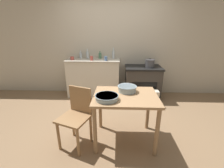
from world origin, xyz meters
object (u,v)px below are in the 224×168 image
object	(u,v)px
flour_sack	(152,98)
stock_pot	(150,63)
stove	(142,82)
mixing_bowl_large	(127,88)
bottle_far_left	(81,55)
bottle_left	(100,56)
cup_center_right	(106,59)
chair	(77,115)
cup_center	(92,58)
cup_mid_right	(72,58)
bottle_mid_left	(113,54)
bottle_center_left	(88,55)
work_table	(125,103)
mixing_bowl_small	(107,97)

from	to	relation	value
flour_sack	stock_pot	bearing A→B (deg)	92.71
stove	mixing_bowl_large	bearing A→B (deg)	-107.54
flour_sack	bottle_far_left	size ratio (longest dim) A/B	1.75
bottle_left	cup_center_right	bearing A→B (deg)	-59.57
flour_sack	chair	bearing A→B (deg)	-136.80
cup_center	cup_mid_right	bearing A→B (deg)	172.65
bottle_mid_left	stove	bearing A→B (deg)	-18.05
bottle_far_left	bottle_center_left	world-z (taller)	bottle_center_left
flour_sack	bottle_left	world-z (taller)	bottle_left
bottle_left	cup_mid_right	world-z (taller)	bottle_left
bottle_left	cup_center_right	distance (m)	0.34
chair	mixing_bowl_large	xyz separation A→B (m)	(0.73, 0.23, 0.33)
work_table	cup_mid_right	xyz separation A→B (m)	(-1.24, 1.68, 0.36)
work_table	mixing_bowl_large	distance (m)	0.23
chair	bottle_center_left	size ratio (longest dim) A/B	3.56
stock_pot	bottle_mid_left	world-z (taller)	bottle_mid_left
bottle_center_left	work_table	bearing A→B (deg)	-64.76
mixing_bowl_small	stove	bearing A→B (deg)	67.15
mixing_bowl_large	bottle_left	distance (m)	1.86
work_table	stock_pot	bearing A→B (deg)	68.09
chair	cup_center	world-z (taller)	cup_center
bottle_left	cup_center	xyz separation A→B (m)	(-0.17, -0.27, -0.02)
chair	bottle_center_left	world-z (taller)	bottle_center_left
bottle_far_left	cup_mid_right	distance (m)	0.28
work_table	cup_center	bearing A→B (deg)	114.80
bottle_far_left	bottle_left	world-z (taller)	bottle_far_left
bottle_left	cup_mid_right	bearing A→B (deg)	-162.97
flour_sack	stock_pot	world-z (taller)	stock_pot
bottle_left	bottle_center_left	xyz separation A→B (m)	(-0.33, 0.03, 0.02)
stock_pot	bottle_far_left	xyz separation A→B (m)	(-1.73, 0.29, 0.14)
chair	cup_center_right	distance (m)	1.79
bottle_center_left	bottle_mid_left	bearing A→B (deg)	-0.66
bottle_center_left	cup_center_right	distance (m)	0.60
flour_sack	cup_mid_right	size ratio (longest dim) A/B	4.07
bottle_center_left	cup_center	bearing A→B (deg)	-62.42
stove	mixing_bowl_large	world-z (taller)	mixing_bowl_large
work_table	stock_pot	distance (m)	1.76
work_table	mixing_bowl_small	bearing A→B (deg)	-148.32
flour_sack	bottle_far_left	world-z (taller)	bottle_far_left
bottle_far_left	mixing_bowl_small	bearing A→B (deg)	-68.21
mixing_bowl_small	bottle_center_left	distance (m)	2.19
work_table	bottle_mid_left	world-z (taller)	bottle_mid_left
bottle_center_left	cup_center_right	world-z (taller)	bottle_center_left
work_table	stove	bearing A→B (deg)	72.91
cup_mid_right	stock_pot	bearing A→B (deg)	-2.07
cup_center_right	mixing_bowl_large	bearing A→B (deg)	-73.48
stock_pot	bottle_mid_left	distance (m)	0.95
stock_pot	bottle_center_left	xyz separation A→B (m)	(-1.55, 0.30, 0.15)
mixing_bowl_small	cup_mid_right	xyz separation A→B (m)	(-0.99, 1.84, 0.20)
stock_pot	mixing_bowl_large	bearing A→B (deg)	-112.79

